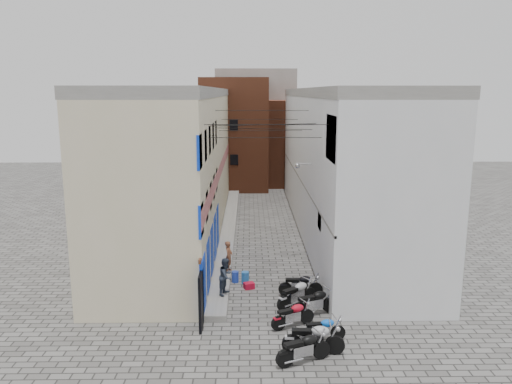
{
  "coord_description": "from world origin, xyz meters",
  "views": [
    {
      "loc": [
        -0.71,
        -17.98,
        8.78
      ],
      "look_at": [
        -0.3,
        10.73,
        3.0
      ],
      "focal_mm": 35.0,
      "sensor_mm": 36.0,
      "label": 1
    }
  ],
  "objects_px": {
    "motorcycle_b": "(313,337)",
    "person_a": "(229,256)",
    "motorcycle_a": "(304,347)",
    "water_jug_near": "(245,278)",
    "motorcycle_d": "(293,314)",
    "water_jug_far": "(235,277)",
    "motorcycle_e": "(315,301)",
    "person_b": "(226,276)",
    "motorcycle_f": "(297,293)",
    "motorcycle_g": "(301,284)",
    "red_crate": "(249,286)",
    "motorcycle_c": "(322,328)"
  },
  "relations": [
    {
      "from": "motorcycle_d",
      "to": "water_jug_far",
      "type": "relative_size",
      "value": 3.53
    },
    {
      "from": "motorcycle_d",
      "to": "water_jug_near",
      "type": "distance_m",
      "value": 4.82
    },
    {
      "from": "motorcycle_g",
      "to": "red_crate",
      "type": "distance_m",
      "value": 2.44
    },
    {
      "from": "motorcycle_c",
      "to": "motorcycle_f",
      "type": "bearing_deg",
      "value": -177.08
    },
    {
      "from": "motorcycle_e",
      "to": "motorcycle_g",
      "type": "relative_size",
      "value": 1.07
    },
    {
      "from": "water_jug_near",
      "to": "water_jug_far",
      "type": "height_order",
      "value": "water_jug_near"
    },
    {
      "from": "motorcycle_g",
      "to": "person_a",
      "type": "distance_m",
      "value": 4.08
    },
    {
      "from": "motorcycle_c",
      "to": "motorcycle_g",
      "type": "height_order",
      "value": "motorcycle_g"
    },
    {
      "from": "motorcycle_a",
      "to": "motorcycle_e",
      "type": "distance_m",
      "value": 3.67
    },
    {
      "from": "motorcycle_a",
      "to": "motorcycle_b",
      "type": "distance_m",
      "value": 0.71
    },
    {
      "from": "motorcycle_d",
      "to": "water_jug_near",
      "type": "height_order",
      "value": "motorcycle_d"
    },
    {
      "from": "motorcycle_b",
      "to": "water_jug_near",
      "type": "bearing_deg",
      "value": -156.18
    },
    {
      "from": "motorcycle_g",
      "to": "water_jug_near",
      "type": "distance_m",
      "value": 2.87
    },
    {
      "from": "motorcycle_c",
      "to": "water_jug_near",
      "type": "relative_size",
      "value": 3.11
    },
    {
      "from": "person_b",
      "to": "water_jug_far",
      "type": "distance_m",
      "value": 2.16
    },
    {
      "from": "water_jug_far",
      "to": "motorcycle_a",
      "type": "bearing_deg",
      "value": -71.24
    },
    {
      "from": "motorcycle_b",
      "to": "motorcycle_g",
      "type": "relative_size",
      "value": 1.11
    },
    {
      "from": "motorcycle_a",
      "to": "person_a",
      "type": "xyz_separation_m",
      "value": [
        -2.76,
        7.98,
        0.42
      ]
    },
    {
      "from": "motorcycle_d",
      "to": "red_crate",
      "type": "relative_size",
      "value": 4.07
    },
    {
      "from": "motorcycle_b",
      "to": "person_b",
      "type": "distance_m",
      "value": 5.59
    },
    {
      "from": "person_b",
      "to": "motorcycle_g",
      "type": "bearing_deg",
      "value": -60.16
    },
    {
      "from": "motorcycle_e",
      "to": "water_jug_far",
      "type": "height_order",
      "value": "motorcycle_e"
    },
    {
      "from": "motorcycle_e",
      "to": "water_jug_far",
      "type": "relative_size",
      "value": 3.96
    },
    {
      "from": "motorcycle_f",
      "to": "water_jug_far",
      "type": "relative_size",
      "value": 4.0
    },
    {
      "from": "motorcycle_d",
      "to": "person_a",
      "type": "height_order",
      "value": "person_a"
    },
    {
      "from": "motorcycle_g",
      "to": "water_jug_far",
      "type": "distance_m",
      "value": 3.35
    },
    {
      "from": "motorcycle_d",
      "to": "water_jug_far",
      "type": "bearing_deg",
      "value": -179.94
    },
    {
      "from": "water_jug_far",
      "to": "person_b",
      "type": "bearing_deg",
      "value": -99.37
    },
    {
      "from": "motorcycle_c",
      "to": "person_a",
      "type": "height_order",
      "value": "person_a"
    },
    {
      "from": "person_b",
      "to": "red_crate",
      "type": "distance_m",
      "value": 1.78
    },
    {
      "from": "motorcycle_d",
      "to": "red_crate",
      "type": "height_order",
      "value": "motorcycle_d"
    },
    {
      "from": "motorcycle_f",
      "to": "person_a",
      "type": "relative_size",
      "value": 1.4
    },
    {
      "from": "motorcycle_f",
      "to": "person_b",
      "type": "relative_size",
      "value": 1.3
    },
    {
      "from": "motorcycle_a",
      "to": "motorcycle_e",
      "type": "xyz_separation_m",
      "value": [
        0.84,
        3.58,
        0.02
      ]
    },
    {
      "from": "motorcycle_c",
      "to": "red_crate",
      "type": "bearing_deg",
      "value": -160.94
    },
    {
      "from": "motorcycle_a",
      "to": "motorcycle_f",
      "type": "bearing_deg",
      "value": 154.57
    },
    {
      "from": "motorcycle_d",
      "to": "person_a",
      "type": "distance_m",
      "value": 6.03
    },
    {
      "from": "motorcycle_b",
      "to": "person_a",
      "type": "height_order",
      "value": "person_a"
    },
    {
      "from": "motorcycle_e",
      "to": "motorcycle_f",
      "type": "xyz_separation_m",
      "value": [
        -0.63,
        0.85,
        0.01
      ]
    },
    {
      "from": "motorcycle_b",
      "to": "motorcycle_d",
      "type": "relative_size",
      "value": 1.17
    },
    {
      "from": "motorcycle_a",
      "to": "water_jug_near",
      "type": "height_order",
      "value": "motorcycle_a"
    },
    {
      "from": "motorcycle_b",
      "to": "person_a",
      "type": "bearing_deg",
      "value": -153.17
    },
    {
      "from": "motorcycle_f",
      "to": "person_b",
      "type": "distance_m",
      "value": 3.1
    },
    {
      "from": "motorcycle_a",
      "to": "motorcycle_e",
      "type": "bearing_deg",
      "value": 144.06
    },
    {
      "from": "motorcycle_f",
      "to": "person_a",
      "type": "xyz_separation_m",
      "value": [
        -2.97,
        3.55,
        0.39
      ]
    },
    {
      "from": "motorcycle_c",
      "to": "motorcycle_e",
      "type": "bearing_deg",
      "value": 170.88
    },
    {
      "from": "person_b",
      "to": "water_jug_near",
      "type": "bearing_deg",
      "value": 0.39
    },
    {
      "from": "motorcycle_b",
      "to": "motorcycle_g",
      "type": "xyz_separation_m",
      "value": [
        0.07,
        4.93,
        -0.06
      ]
    },
    {
      "from": "motorcycle_a",
      "to": "motorcycle_g",
      "type": "bearing_deg",
      "value": 152.37
    },
    {
      "from": "motorcycle_e",
      "to": "water_jug_far",
      "type": "bearing_deg",
      "value": -161.08
    }
  ]
}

